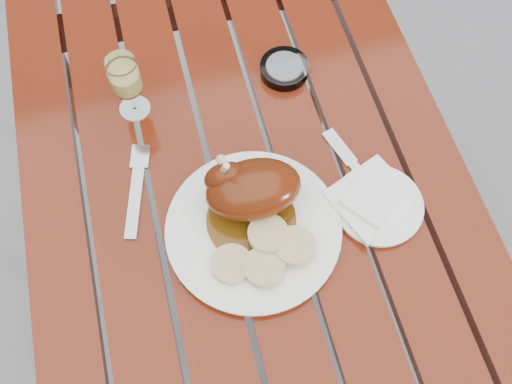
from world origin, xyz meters
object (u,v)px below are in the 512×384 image
side_plate (378,206)px  ashtray (284,69)px  table (253,268)px  dinner_plate (253,230)px  wine_glass (128,87)px

side_plate → ashtray: bearing=103.7°
table → side_plate: bearing=-18.5°
dinner_plate → wine_glass: (-0.16, 0.31, 0.06)m
dinner_plate → ashtray: ashtray is taller
dinner_plate → wine_glass: size_ratio=2.17×
wine_glass → side_plate: wine_glass is taller
wine_glass → dinner_plate: bearing=-62.7°
wine_glass → side_plate: 0.50m
table → side_plate: side_plate is taller
dinner_plate → side_plate: dinner_plate is taller
table → side_plate: 0.44m
table → dinner_plate: 0.39m
wine_glass → side_plate: size_ratio=0.88×
table → dinner_plate: bearing=-101.5°
dinner_plate → wine_glass: bearing=117.3°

